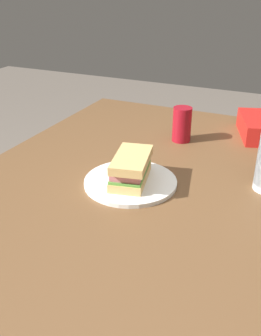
{
  "coord_description": "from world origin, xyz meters",
  "views": [
    {
      "loc": [
        0.74,
        0.29,
        1.27
      ],
      "look_at": [
        -0.12,
        -0.1,
        0.79
      ],
      "focal_mm": 40.62,
      "sensor_mm": 36.0,
      "label": 1
    }
  ],
  "objects_px": {
    "paper_plate": "(130,182)",
    "soda_can_red": "(182,124)",
    "sandwich": "(131,168)",
    "dining_table": "(147,238)"
  },
  "relations": [
    {
      "from": "dining_table",
      "to": "sandwich",
      "type": "relative_size",
      "value": 8.49
    },
    {
      "from": "dining_table",
      "to": "soda_can_red",
      "type": "xyz_separation_m",
      "value": [
        -0.48,
        -0.07,
        0.14
      ]
    },
    {
      "from": "paper_plate",
      "to": "sandwich",
      "type": "distance_m",
      "value": 0.05
    },
    {
      "from": "paper_plate",
      "to": "sandwich",
      "type": "height_order",
      "value": "sandwich"
    },
    {
      "from": "dining_table",
      "to": "soda_can_red",
      "type": "distance_m",
      "value": 0.51
    },
    {
      "from": "paper_plate",
      "to": "soda_can_red",
      "type": "distance_m",
      "value": 0.37
    },
    {
      "from": "sandwich",
      "to": "soda_can_red",
      "type": "distance_m",
      "value": 0.37
    },
    {
      "from": "paper_plate",
      "to": "soda_can_red",
      "type": "bearing_deg",
      "value": 174.98
    },
    {
      "from": "sandwich",
      "to": "paper_plate",
      "type": "bearing_deg",
      "value": -141.02
    },
    {
      "from": "sandwich",
      "to": "soda_can_red",
      "type": "relative_size",
      "value": 1.6
    }
  ]
}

